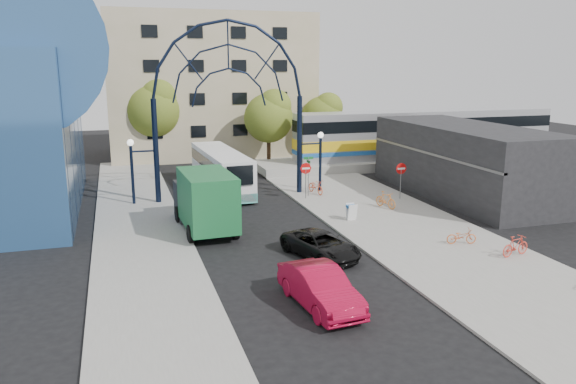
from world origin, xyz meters
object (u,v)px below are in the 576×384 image
object	(u,v)px
stop_sign	(306,172)
sandwich_board	(351,210)
city_bus	(221,170)
bike_near_b	(386,200)
green_truck	(204,200)
gateway_arch	(229,74)
train_car	(426,133)
street_name_sign	(308,168)
tree_north_b	(154,107)
do_not_enter_sign	(401,172)
bike_near_a	(316,187)
bike_far_b	(516,246)
tree_north_c	(324,115)
red_sedan	(320,288)
bike_far_a	(461,236)
black_suv	(321,245)
tree_north_a	(270,115)

from	to	relation	value
stop_sign	sandwich_board	world-z (taller)	stop_sign
city_bus	bike_near_b	distance (m)	12.64
city_bus	green_truck	world-z (taller)	green_truck
gateway_arch	train_car	distance (m)	22.27
street_name_sign	sandwich_board	world-z (taller)	street_name_sign
sandwich_board	bike_near_b	xyz separation A→B (m)	(3.28, 2.02, -0.10)
gateway_arch	tree_north_b	bearing A→B (deg)	103.68
do_not_enter_sign	tree_north_b	world-z (taller)	tree_north_b
train_car	bike_near_a	size ratio (longest dim) A/B	13.15
street_name_sign	bike_far_b	size ratio (longest dim) A/B	1.64
stop_sign	bike_far_b	world-z (taller)	stop_sign
tree_north_c	bike_near_a	xyz separation A→B (m)	(-6.14, -14.73, -3.65)
gateway_arch	red_sedan	distance (m)	20.23
street_name_sign	train_car	xyz separation A→B (m)	(14.80, 9.40, 0.77)
green_truck	stop_sign	bearing A→B (deg)	30.81
tree_north_c	bike_far_b	world-z (taller)	tree_north_c
street_name_sign	bike_far_a	xyz separation A→B (m)	(4.01, -12.49, -1.60)
tree_north_b	green_truck	bearing A→B (deg)	-87.77
green_truck	bike_far_b	distance (m)	16.43
black_suv	tree_north_a	bearing A→B (deg)	61.59
street_name_sign	tree_north_b	distance (m)	19.81
tree_north_c	bike_far_a	size ratio (longest dim) A/B	4.20
city_bus	red_sedan	world-z (taller)	city_bus
tree_north_b	bike_far_b	distance (m)	35.62
gateway_arch	black_suv	xyz separation A→B (m)	(1.67, -13.35, -7.93)
red_sedan	bike_far_a	distance (m)	10.70
tree_north_a	bike_near_b	size ratio (longest dim) A/B	4.01
street_name_sign	tree_north_b	size ratio (longest dim) A/B	0.35
green_truck	black_suv	distance (m)	7.86
tree_north_c	red_sedan	world-z (taller)	tree_north_c
bike_far_b	city_bus	bearing A→B (deg)	18.95
do_not_enter_sign	black_suv	bearing A→B (deg)	-134.93
do_not_enter_sign	bike_far_b	xyz separation A→B (m)	(-0.39, -12.28, -1.34)
red_sedan	gateway_arch	bearing A→B (deg)	82.88
black_suv	bike_near_a	xyz separation A→B (m)	(4.31, 12.55, -0.00)
sandwich_board	tree_north_c	distance (m)	23.17
sandwich_board	red_sedan	distance (m)	12.21
tree_north_c	train_car	bearing A→B (deg)	-36.96
red_sedan	sandwich_board	bearing A→B (deg)	54.76
do_not_enter_sign	tree_north_c	world-z (taller)	tree_north_c
black_suv	bike_far_b	bearing A→B (deg)	-36.57
green_truck	bike_far_a	xyz separation A→B (m)	(12.19, -6.78, -1.21)
sandwich_board	bike_near_b	world-z (taller)	bike_near_b
sandwich_board	green_truck	distance (m)	8.69
tree_north_a	bike_near_a	size ratio (longest dim) A/B	3.67
tree_north_b	bike_far_b	size ratio (longest dim) A/B	4.68
bike_far_a	bike_far_b	bearing A→B (deg)	-135.34
bike_near_b	bike_far_b	xyz separation A→B (m)	(1.73, -10.28, -0.01)
gateway_arch	stop_sign	distance (m)	8.37
train_car	black_suv	distance (m)	28.23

